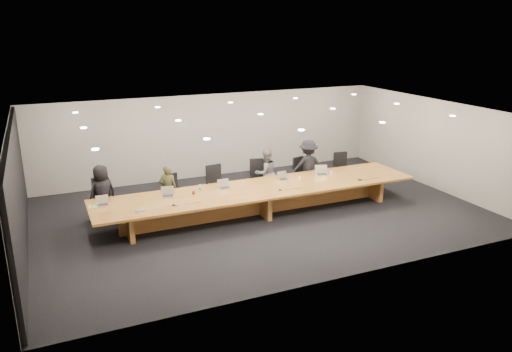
% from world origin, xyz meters
% --- Properties ---
extents(ground, '(12.00, 12.00, 0.00)m').
position_xyz_m(ground, '(0.00, 0.00, 0.00)').
color(ground, black).
rests_on(ground, ground).
extents(back_wall, '(12.00, 0.02, 2.80)m').
position_xyz_m(back_wall, '(0.00, 4.00, 1.40)').
color(back_wall, '#B7B2A6').
rests_on(back_wall, ground).
extents(left_wall_panel, '(0.08, 7.84, 2.74)m').
position_xyz_m(left_wall_panel, '(-5.94, 0.00, 1.37)').
color(left_wall_panel, black).
rests_on(left_wall_panel, ground).
extents(conference_table, '(9.00, 1.80, 0.75)m').
position_xyz_m(conference_table, '(0.00, 0.00, 0.52)').
color(conference_table, brown).
rests_on(conference_table, ground).
extents(chair_far_left, '(0.70, 0.70, 1.12)m').
position_xyz_m(chair_far_left, '(-4.06, 1.31, 0.56)').
color(chair_far_left, black).
rests_on(chair_far_left, ground).
extents(chair_left, '(0.60, 0.60, 1.00)m').
position_xyz_m(chair_left, '(-2.07, 1.35, 0.50)').
color(chair_left, black).
rests_on(chair_left, ground).
extents(chair_mid_left, '(0.67, 0.67, 1.15)m').
position_xyz_m(chair_mid_left, '(-0.80, 1.24, 0.57)').
color(chair_mid_left, black).
rests_on(chair_mid_left, ground).
extents(chair_mid_right, '(0.73, 0.73, 1.18)m').
position_xyz_m(chair_mid_right, '(0.52, 1.24, 0.59)').
color(chair_mid_right, black).
rests_on(chair_mid_right, ground).
extents(chair_right, '(0.69, 0.69, 1.06)m').
position_xyz_m(chair_right, '(2.05, 1.32, 0.53)').
color(chair_right, black).
rests_on(chair_right, ground).
extents(chair_far_right, '(0.63, 0.63, 1.09)m').
position_xyz_m(chair_far_right, '(3.45, 1.23, 0.54)').
color(chair_far_right, black).
rests_on(chair_far_right, ground).
extents(person_a, '(0.86, 0.69, 1.52)m').
position_xyz_m(person_a, '(-4.01, 1.24, 0.76)').
color(person_a, black).
rests_on(person_a, ground).
extents(person_b, '(0.57, 0.47, 1.34)m').
position_xyz_m(person_b, '(-2.27, 1.16, 0.67)').
color(person_b, '#33341C').
rests_on(person_b, ground).
extents(person_c, '(0.75, 0.60, 1.47)m').
position_xyz_m(person_c, '(0.74, 1.25, 0.74)').
color(person_c, '#5B5B5E').
rests_on(person_c, ground).
extents(person_d, '(1.15, 0.79, 1.64)m').
position_xyz_m(person_d, '(2.13, 1.15, 0.82)').
color(person_d, black).
rests_on(person_d, ground).
extents(laptop_a, '(0.31, 0.23, 0.24)m').
position_xyz_m(laptop_a, '(-4.11, 0.30, 0.87)').
color(laptop_a, '#BEB091').
rests_on(laptop_a, conference_table).
extents(laptop_b, '(0.37, 0.30, 0.26)m').
position_xyz_m(laptop_b, '(-2.49, 0.29, 0.88)').
color(laptop_b, '#B8A78C').
rests_on(laptop_b, conference_table).
extents(laptop_c, '(0.34, 0.26, 0.25)m').
position_xyz_m(laptop_c, '(-0.91, 0.32, 0.88)').
color(laptop_c, tan).
rests_on(laptop_c, conference_table).
extents(laptop_d, '(0.31, 0.24, 0.23)m').
position_xyz_m(laptop_d, '(0.92, 0.41, 0.87)').
color(laptop_d, tan).
rests_on(laptop_d, conference_table).
extents(laptop_e, '(0.42, 0.35, 0.28)m').
position_xyz_m(laptop_e, '(2.16, 0.36, 0.89)').
color(laptop_e, beige).
rests_on(laptop_e, conference_table).
extents(water_bottle, '(0.08, 0.08, 0.20)m').
position_xyz_m(water_bottle, '(-1.62, 0.31, 0.85)').
color(water_bottle, silver).
rests_on(water_bottle, conference_table).
extents(amber_mug, '(0.08, 0.08, 0.09)m').
position_xyz_m(amber_mug, '(-1.83, 0.21, 0.79)').
color(amber_mug, maroon).
rests_on(amber_mug, conference_table).
extents(paper_cup_near, '(0.08, 0.08, 0.08)m').
position_xyz_m(paper_cup_near, '(1.32, 0.20, 0.79)').
color(paper_cup_near, white).
rests_on(paper_cup_near, conference_table).
extents(paper_cup_far, '(0.09, 0.09, 0.09)m').
position_xyz_m(paper_cup_far, '(2.43, 0.29, 0.79)').
color(paper_cup_far, white).
rests_on(paper_cup_far, conference_table).
extents(notepad, '(0.28, 0.24, 0.01)m').
position_xyz_m(notepad, '(-4.32, 0.31, 0.76)').
color(notepad, white).
rests_on(notepad, conference_table).
extents(lime_gadget, '(0.18, 0.12, 0.03)m').
position_xyz_m(lime_gadget, '(-4.31, 0.32, 0.78)').
color(lime_gadget, green).
rests_on(lime_gadget, notepad).
extents(av_box, '(0.22, 0.17, 0.03)m').
position_xyz_m(av_box, '(-3.36, -0.45, 0.77)').
color(av_box, '#B9BABF').
rests_on(av_box, conference_table).
extents(mic_left, '(0.13, 0.13, 0.03)m').
position_xyz_m(mic_left, '(-2.52, -0.39, 0.76)').
color(mic_left, black).
rests_on(mic_left, conference_table).
extents(mic_center, '(0.14, 0.14, 0.03)m').
position_xyz_m(mic_center, '(0.41, -0.40, 0.76)').
color(mic_center, black).
rests_on(mic_center, conference_table).
extents(mic_right, '(0.18, 0.18, 0.03)m').
position_xyz_m(mic_right, '(2.89, -0.51, 0.77)').
color(mic_right, black).
rests_on(mic_right, conference_table).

